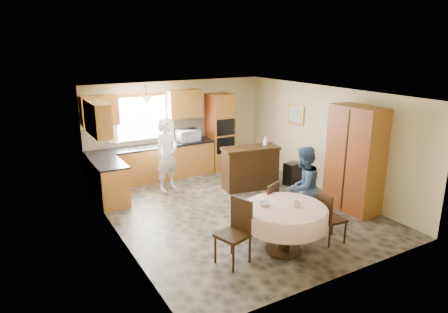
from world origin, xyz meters
name	(u,v)px	position (x,y,z in m)	size (l,w,h in m)	color
floor	(235,209)	(0.00, 0.00, 0.00)	(5.00, 6.00, 0.01)	#685D49
ceiling	(236,93)	(0.00, 0.00, 2.50)	(5.00, 6.00, 0.01)	white
wall_back	(177,128)	(0.00, 3.00, 1.25)	(5.00, 0.02, 2.50)	#C9B681
wall_front	(344,202)	(0.00, -3.00, 1.25)	(5.00, 0.02, 2.50)	#C9B681
wall_left	(115,172)	(-2.50, 0.00, 1.25)	(0.02, 6.00, 2.50)	#C9B681
wall_right	(325,139)	(2.50, 0.00, 1.25)	(0.02, 6.00, 2.50)	#C9B681
window	(141,118)	(-1.00, 2.98, 1.60)	(1.40, 0.03, 1.10)	white
curtain_left	(112,119)	(-1.75, 2.93, 1.65)	(0.22, 0.02, 1.15)	white
curtain_right	(169,114)	(-0.25, 2.93, 1.65)	(0.22, 0.02, 1.15)	white
base_cab_back	(153,164)	(-0.85, 2.70, 0.44)	(3.30, 0.60, 0.88)	#B68730
counter_back	(152,146)	(-0.85, 2.70, 0.90)	(3.30, 0.64, 0.04)	black
base_cab_left	(109,183)	(-2.20, 1.80, 0.44)	(0.60, 1.20, 0.88)	#B68730
counter_left	(108,163)	(-2.20, 1.80, 0.90)	(0.64, 1.20, 0.04)	black
backsplash	(148,134)	(-0.85, 2.99, 1.18)	(3.30, 0.02, 0.55)	beige
wall_cab_left	(100,110)	(-2.05, 2.83, 1.91)	(0.85, 0.33, 0.72)	#A57429
wall_cab_right	(184,104)	(0.15, 2.83, 1.91)	(0.90, 0.33, 0.72)	#A57429
wall_cab_side	(98,118)	(-2.33, 1.80, 1.91)	(0.33, 1.20, 0.72)	#A57429
oven_tower	(220,132)	(1.15, 2.69, 1.06)	(0.66, 0.62, 2.12)	#B68730
oven_upper	(226,127)	(1.15, 2.38, 1.25)	(0.56, 0.01, 0.45)	black
oven_lower	(226,145)	(1.15, 2.38, 0.75)	(0.56, 0.01, 0.45)	black
pendant	(146,100)	(-1.00, 2.50, 2.12)	(0.36, 0.36, 0.18)	beige
sideboard	(250,169)	(1.00, 0.94, 0.49)	(1.37, 0.57, 0.98)	#341F0E
space_heater	(293,174)	(2.07, 0.62, 0.28)	(0.41, 0.29, 0.57)	black
cupboard	(355,159)	(2.22, -1.19, 1.11)	(0.58, 1.17, 2.23)	#B68730
dining_table	(285,217)	(-0.20, -1.93, 0.64)	(1.43, 1.43, 0.82)	#341F0E
chair_left	(236,228)	(-1.08, -1.80, 0.59)	(0.57, 0.57, 1.07)	#341F0E
chair_back	(267,204)	(0.00, -1.16, 0.54)	(0.55, 0.55, 0.97)	#341F0E
chair_right	(329,215)	(0.68, -2.07, 0.52)	(0.44, 0.44, 0.94)	#341F0E
framed_picture	(296,115)	(2.47, 1.07, 1.68)	(0.06, 0.59, 0.48)	gold
microwave	(188,136)	(0.15, 2.65, 1.08)	(0.57, 0.39, 0.32)	silver
person_sink	(167,155)	(-0.79, 1.84, 0.87)	(0.64, 0.42, 1.74)	silver
person_dining	(303,187)	(0.70, -1.33, 0.80)	(0.78, 0.61, 1.61)	#354E73
bowl_sideboard	(235,151)	(0.57, 0.94, 1.00)	(0.19, 0.19, 0.05)	#B2B2B2
bottle_sideboard	(265,142)	(1.43, 0.94, 1.12)	(0.11, 0.11, 0.28)	silver
cup_table	(297,204)	(-0.03, -2.02, 0.87)	(0.12, 0.12, 0.09)	#B2B2B2
bowl_table	(265,204)	(-0.46, -1.71, 0.85)	(0.19, 0.19, 0.06)	#B2B2B2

